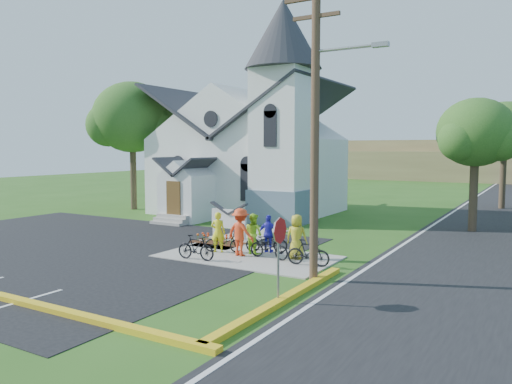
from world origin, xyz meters
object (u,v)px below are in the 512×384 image
Objects in this scene: cyclist_1 at (253,234)px; cyclist_4 at (297,237)px; cyclist_0 at (218,232)px; bike_2 at (267,241)px; utility_pole at (317,117)px; stop_sign at (279,242)px; church_sign at (229,219)px; bike_3 at (308,253)px; cyclist_3 at (240,232)px; bike_1 at (196,247)px; cyclist_2 at (269,234)px; bike_4 at (269,247)px; bike_0 at (224,242)px.

cyclist_4 is at bearing -160.92° from cyclist_1.
bike_2 is (1.80, 0.96, -0.39)m from cyclist_0.
stop_sign is at bearing -88.51° from utility_pole.
church_sign is 3.47m from cyclist_1.
bike_2 is 1.07× the size of bike_3.
cyclist_3 is at bearing 157.49° from cyclist_0.
utility_pole reaches higher than cyclist_3.
bike_1 reaches higher than bike_3.
church_sign is 5.09m from cyclist_4.
church_sign is 1.14× the size of cyclist_3.
stop_sign is 6.59m from cyclist_1.
cyclist_2 is 1.62m from cyclist_4.
cyclist_2 is 0.90× the size of bike_4.
cyclist_2 is at bearing 138.53° from utility_pole.
bike_1 is at bearing 62.50° from cyclist_3.
utility_pole is 5.69× the size of bike_2.
church_sign reaches higher than bike_3.
cyclist_1 is 1.95m from cyclist_4.
bike_4 is at bearing -35.92° from church_sign.
utility_pole reaches higher than cyclist_2.
bike_0 is 1.00× the size of bike_3.
stop_sign reaches higher than bike_2.
cyclist_4 is at bearing 110.86° from stop_sign.
bike_1 is 4.41m from bike_3.
cyclist_1 is at bearing 48.93° from cyclist_2.
cyclist_3 is 1.10× the size of bike_4.
bike_4 is (1.00, -0.46, -0.38)m from cyclist_1.
stop_sign is 5.70m from cyclist_4.
cyclist_0 is 1.53m from cyclist_1.
cyclist_1 is at bearing -36.91° from bike_1.
cyclist_1 reaches higher than bike_2.
church_sign is 2.98m from bike_0.
utility_pole is at bearing 142.04° from cyclist_0.
church_sign is 0.22× the size of utility_pole.
church_sign reaches higher than cyclist_2.
cyclist_3 is at bearing 155.03° from utility_pole.
cyclist_0 is at bearing 96.48° from bike_2.
cyclist_1 is 0.96× the size of bike_4.
church_sign is 3.49m from bike_2.
bike_2 is (-3.62, 5.72, -1.27)m from stop_sign.
stop_sign is at bearing 139.51° from cyclist_3.
utility_pole reaches higher than bike_3.
stop_sign is 1.46× the size of cyclist_0.
bike_2 is at bearing -36.93° from bike_1.
cyclist_0 reaches higher than bike_4.
bike_1 is at bearing 76.59° from cyclist_0.
church_sign is 4.55m from bike_1.
cyclist_3 is at bearing 8.81° from cyclist_4.
bike_4 is at bearing -115.40° from bike_0.
cyclist_3 reaches higher than cyclist_2.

